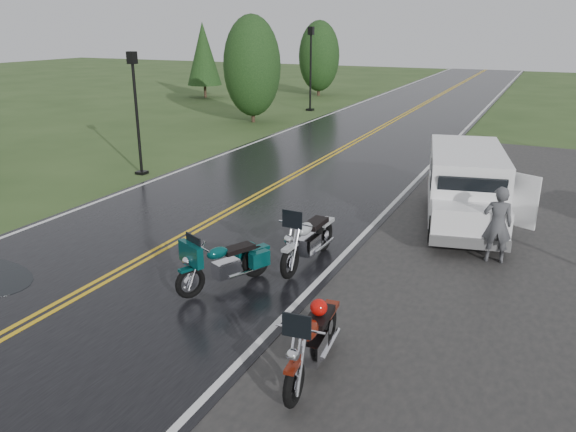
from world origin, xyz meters
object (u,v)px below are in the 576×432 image
at_px(motorcycle_teal, 190,270).
at_px(person_at_van, 497,226).
at_px(lamp_post_near_left, 137,114).
at_px(van_white, 436,205).
at_px(motorcycle_silver, 290,249).
at_px(lamp_post_far_left, 311,69).
at_px(motorcycle_red, 294,367).

relative_size(motorcycle_teal, person_at_van, 1.24).
bearing_deg(person_at_van, lamp_post_near_left, -22.76).
bearing_deg(van_white, person_at_van, -32.38).
relative_size(motorcycle_silver, person_at_van, 1.39).
bearing_deg(lamp_post_far_left, motorcycle_teal, -72.05).
bearing_deg(motorcycle_red, lamp_post_far_left, 107.46).
distance_m(motorcycle_silver, person_at_van, 4.40).
distance_m(lamp_post_near_left, lamp_post_far_left, 16.07).
relative_size(motorcycle_red, motorcycle_silver, 0.93).
bearing_deg(motorcycle_red, lamp_post_near_left, 132.33).
bearing_deg(lamp_post_near_left, motorcycle_teal, -45.75).
height_order(motorcycle_silver, lamp_post_near_left, lamp_post_near_left).
bearing_deg(motorcycle_red, person_at_van, 68.30).
relative_size(person_at_van, lamp_post_near_left, 0.41).
relative_size(motorcycle_red, person_at_van, 1.30).
xyz_separation_m(van_white, lamp_post_far_left, (-10.86, 18.33, 1.43)).
distance_m(van_white, person_at_van, 1.47).
xyz_separation_m(motorcycle_teal, motorcycle_silver, (1.27, 1.51, 0.07)).
xyz_separation_m(motorcycle_red, van_white, (0.45, 6.64, 0.32)).
bearing_deg(van_white, motorcycle_teal, -137.80).
height_order(motorcycle_teal, person_at_van, person_at_van).
bearing_deg(lamp_post_far_left, motorcycle_red, -67.37).
bearing_deg(lamp_post_far_left, person_at_van, -57.01).
bearing_deg(motorcycle_red, van_white, 80.98).
relative_size(motorcycle_teal, lamp_post_far_left, 0.43).
bearing_deg(van_white, lamp_post_near_left, 155.59).
distance_m(motorcycle_teal, motorcycle_silver, 1.98).
height_order(person_at_van, lamp_post_far_left, lamp_post_far_left).
bearing_deg(motorcycle_red, motorcycle_teal, 141.26).
relative_size(lamp_post_near_left, lamp_post_far_left, 0.85).
bearing_deg(lamp_post_near_left, motorcycle_silver, -34.07).
distance_m(motorcycle_teal, lamp_post_far_left, 24.25).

